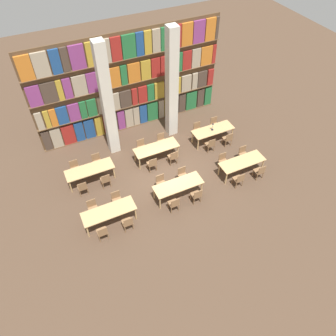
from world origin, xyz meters
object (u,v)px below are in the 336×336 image
Objects in this scene: chair_0 at (102,232)px; chair_9 at (223,161)px; chair_14 at (106,180)px; chair_15 at (97,161)px; reading_table_2 at (242,163)px; chair_22 at (228,139)px; chair_16 at (152,164)px; chair_17 at (142,147)px; reading_table_3 at (90,170)px; reading_table_0 at (109,212)px; reading_table_4 at (156,149)px; chair_19 at (162,140)px; chair_2 at (128,223)px; desk_lamp_0 at (213,125)px; chair_12 at (82,187)px; pillar_center at (172,85)px; chair_13 at (75,168)px; reading_table_1 at (178,186)px; chair_1 at (93,208)px; chair_4 at (174,204)px; pillar_left at (107,102)px; chair_5 at (161,182)px; chair_8 at (239,179)px; chair_10 at (260,171)px; chair_21 at (198,129)px; chair_7 at (183,175)px; chair_3 at (117,199)px; chair_23 at (214,124)px; chair_11 at (243,154)px; chair_18 at (173,157)px; reading_table_5 at (213,131)px; chair_6 at (197,195)px.

chair_9 is at bearing 12.15° from chair_0.
chair_14 and chair_15 have the same top height.
reading_table_2 is 2.09m from chair_22.
chair_17 is (0.00, 1.38, 0.00)m from chair_16.
chair_0 reaches higher than reading_table_3.
reading_table_0 is 4.40m from reading_table_4.
reading_table_4 is at bearing 48.59° from chair_19.
desk_lamp_0 is (6.12, 3.44, 0.61)m from chair_2.
chair_2 is 5.78m from chair_9.
pillar_center is at bearing 22.53° from chair_12.
reading_table_1 is at bearing 139.65° from chair_13.
chair_1 is 1.00× the size of chair_13.
chair_13 is at bearing 130.05° from chair_4.
chair_12 is 3.51m from chair_16.
pillar_left is at bearing 139.66° from reading_table_2.
chair_8 is at bearing 157.89° from chair_5.
chair_12 and chair_14 have the same top height.
chair_10 reaches higher than reading_table_0.
chair_8 and chair_21 have the same top height.
chair_4 is 1.00× the size of chair_7.
chair_2 is 1.00× the size of chair_17.
reading_table_2 is at bearing 174.23° from chair_3.
chair_13 is 7.92m from chair_23.
chair_9 is 3.44m from chair_19.
chair_7 and chair_8 have the same top height.
pillar_center is 6.85× the size of chair_1.
chair_7 reaches higher than reading_table_0.
chair_8 is 7.91m from chair_13.
pillar_center is at bearing -146.50° from chair_1.
chair_19 is at bearing -38.99° from chair_11.
desk_lamp_0 reaches higher than chair_3.
chair_23 is at bearing 90.00° from chair_22.
chair_9 is 1.19m from chair_11.
chair_11 is at bearing 161.59° from chair_13.
chair_22 is (1.12, 1.32, 0.00)m from chair_9.
reading_table_3 is at bearing -103.36° from chair_1.
reading_table_1 is 2.61× the size of chair_18.
chair_13 is at bearing 174.96° from reading_table_5.
chair_23 is (3.26, 1.38, 0.00)m from chair_18.
chair_4 is 3.67m from chair_9.
chair_6 is at bearing 1.13° from chair_2.
chair_6 is 1.00× the size of chair_7.
pillar_center is 6.85× the size of chair_21.
chair_9 is at bearing 131.38° from reading_table_2.
reading_table_4 is at bearing 50.42° from chair_2.
reading_table_2 is (7.31, -0.63, 0.22)m from chair_1.
chair_18 is at bearing 0.00° from chair_16.
chair_19 is at bearing -21.84° from pillar_left.
pillar_center is 13.32× the size of desk_lamp_0.
chair_10 is at bearing 0.46° from chair_0.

